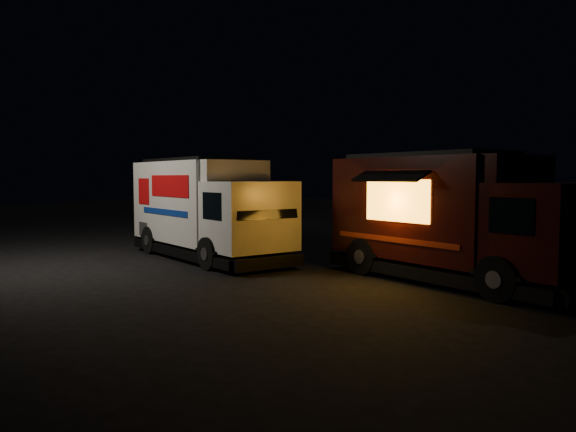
% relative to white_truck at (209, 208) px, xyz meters
% --- Properties ---
extents(ground, '(80.00, 80.00, 0.00)m').
position_rel_white_truck_xyz_m(ground, '(0.71, -0.91, -1.51)').
color(ground, black).
rests_on(ground, ground).
extents(white_truck, '(7.01, 3.87, 3.01)m').
position_rel_white_truck_xyz_m(white_truck, '(0.00, 0.00, 0.00)').
color(white_truck, silver).
rests_on(white_truck, ground).
extents(red_truck, '(6.90, 4.01, 3.02)m').
position_rel_white_truck_xyz_m(red_truck, '(7.25, 1.04, 0.00)').
color(red_truck, '#330A09').
rests_on(red_truck, ground).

